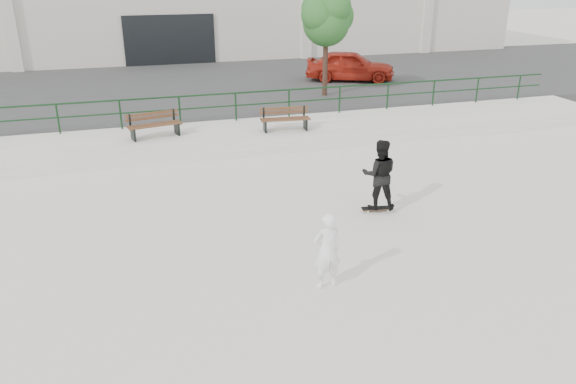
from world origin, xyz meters
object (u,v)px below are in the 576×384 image
object	(u,v)px
bench_left	(154,125)
red_car	(350,66)
standing_skater	(379,175)
tree	(327,17)
bench_right	(285,119)
skateboard	(377,208)
seated_skater	(327,251)

from	to	relation	value
bench_left	red_car	bearing A→B (deg)	23.95
bench_left	standing_skater	size ratio (longest dim) A/B	1.03
tree	bench_right	bearing A→B (deg)	-123.74
skateboard	seated_skater	bearing A→B (deg)	-120.13
standing_skater	bench_left	bearing A→B (deg)	-34.09
bench_left	bench_right	size ratio (longest dim) A/B	1.05
bench_right	skateboard	xyz separation A→B (m)	(0.63, -6.11, -0.81)
seated_skater	red_car	bearing A→B (deg)	-117.65
bench_left	seated_skater	size ratio (longest dim) A/B	1.18
red_car	standing_skater	bearing A→B (deg)	-176.27
tree	standing_skater	distance (m)	11.57
skateboard	bench_right	bearing A→B (deg)	105.35
red_car	seated_skater	world-z (taller)	red_car
skateboard	seated_skater	distance (m)	3.92
bench_right	skateboard	world-z (taller)	bench_right
tree	seated_skater	world-z (taller)	tree
seated_skater	bench_right	bearing A→B (deg)	-105.29
bench_left	standing_skater	distance (m)	8.21
red_car	tree	bearing A→B (deg)	163.60
skateboard	standing_skater	bearing A→B (deg)	9.49
standing_skater	tree	bearing A→B (deg)	-84.46
red_car	bench_right	bearing A→B (deg)	167.32
bench_right	red_car	distance (m)	9.35
tree	skateboard	size ratio (longest dim) A/B	5.39
bench_right	skateboard	distance (m)	6.19
red_car	skateboard	bearing A→B (deg)	-176.27
bench_right	red_car	bearing A→B (deg)	59.53
standing_skater	seated_skater	xyz separation A→B (m)	(-2.46, -2.97, -0.21)
seated_skater	tree	bearing A→B (deg)	-113.87
bench_left	tree	world-z (taller)	tree
seated_skater	bench_left	bearing A→B (deg)	-79.28
bench_right	red_car	world-z (taller)	red_car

